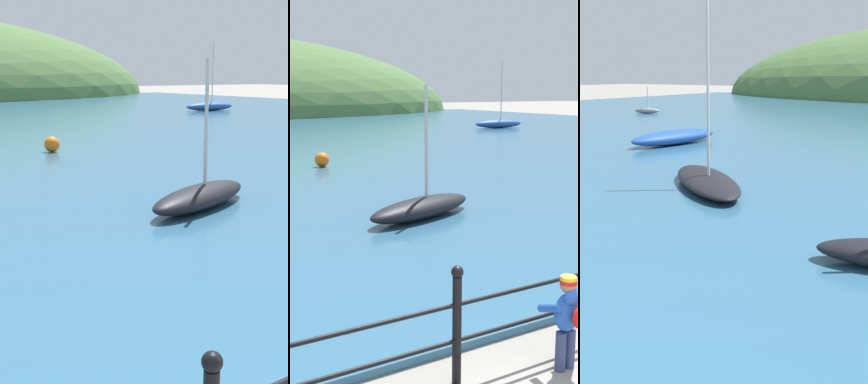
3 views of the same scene
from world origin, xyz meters
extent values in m
sphere|color=black|center=(-2.42, 1.50, 1.15)|extent=(0.12, 0.12, 0.12)
ellipsoid|color=#1E4793|center=(21.05, 28.57, 0.40)|extent=(3.86, 1.48, 0.60)
cylinder|color=beige|center=(21.24, 28.55, 2.77)|extent=(0.07, 0.07, 4.14)
ellipsoid|color=black|center=(2.41, 7.33, 0.32)|extent=(3.12, 1.78, 0.44)
cylinder|color=beige|center=(2.56, 7.38, 1.74)|extent=(0.07, 0.07, 2.41)
sphere|color=orange|center=(3.21, 15.97, 0.36)|extent=(0.51, 0.51, 0.51)
camera|label=1|loc=(-4.18, -0.44, 2.66)|focal=50.00mm
camera|label=2|loc=(-3.22, -2.50, 2.84)|focal=50.00mm
camera|label=3|loc=(3.67, 0.26, 3.10)|focal=42.00mm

